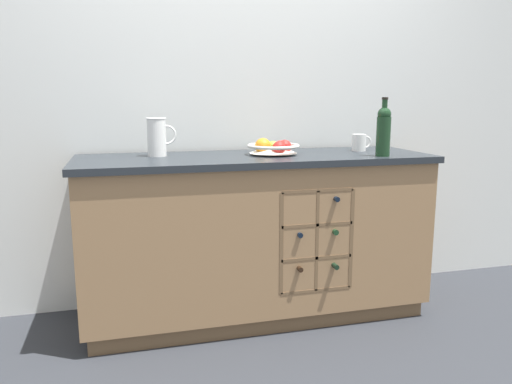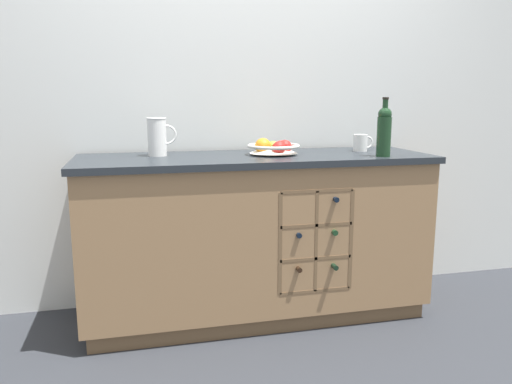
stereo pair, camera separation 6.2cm
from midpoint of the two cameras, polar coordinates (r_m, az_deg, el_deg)
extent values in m
plane|color=#2D3035|center=(2.97, 0.62, -13.75)|extent=(14.00, 14.00, 0.00)
cube|color=silver|center=(3.05, -1.03, 11.58)|extent=(4.40, 0.06, 2.55)
cube|color=brown|center=(2.95, 0.62, -12.96)|extent=(1.82, 0.52, 0.09)
cube|color=#99724C|center=(2.80, 0.64, -4.63)|extent=(1.88, 0.58, 0.80)
cube|color=#23282D|center=(2.72, 0.66, 3.83)|extent=(1.92, 0.62, 0.03)
cube|color=brown|center=(2.69, 6.82, -5.12)|extent=(0.39, 0.01, 0.54)
cube|color=brown|center=(2.59, 3.17, -5.73)|extent=(0.02, 0.10, 0.54)
cube|color=brown|center=(2.72, 11.05, -5.09)|extent=(0.02, 0.10, 0.54)
cube|color=brown|center=(2.73, 7.08, -10.81)|extent=(0.39, 0.10, 0.02)
cube|color=brown|center=(2.67, 7.17, -7.25)|extent=(0.39, 0.10, 0.02)
cube|color=brown|center=(2.62, 7.26, -3.54)|extent=(0.39, 0.10, 0.02)
cube|color=brown|center=(2.58, 7.35, 0.29)|extent=(0.39, 0.10, 0.02)
cube|color=brown|center=(2.65, 7.21, -5.41)|extent=(0.02, 0.10, 0.54)
cylinder|color=black|center=(2.76, 4.40, -7.64)|extent=(0.07, 0.21, 0.07)
cylinder|color=black|center=(2.62, 5.41, -8.61)|extent=(0.03, 0.09, 0.03)
cylinder|color=black|center=(2.82, 8.21, -7.30)|extent=(0.07, 0.22, 0.07)
cylinder|color=black|center=(2.68, 9.45, -8.28)|extent=(0.03, 0.09, 0.03)
cylinder|color=black|center=(2.70, 4.50, -4.07)|extent=(0.07, 0.19, 0.07)
cylinder|color=black|center=(2.58, 5.42, -4.79)|extent=(0.03, 0.08, 0.03)
cylinder|color=#19381E|center=(2.77, 8.24, -3.69)|extent=(0.08, 0.20, 0.08)
cylinder|color=#19381E|center=(2.65, 9.41, -4.43)|extent=(0.03, 0.09, 0.03)
cylinder|color=black|center=(2.73, 8.42, -0.17)|extent=(0.07, 0.20, 0.07)
cylinder|color=black|center=(2.60, 9.57, -0.74)|extent=(0.03, 0.08, 0.03)
cylinder|color=silver|center=(2.76, 2.66, 4.38)|extent=(0.13, 0.13, 0.01)
cone|color=silver|center=(2.75, 2.66, 4.98)|extent=(0.27, 0.27, 0.05)
torus|color=silver|center=(2.75, 2.66, 5.28)|extent=(0.29, 0.29, 0.02)
sphere|color=red|center=(2.74, 3.96, 5.18)|extent=(0.08, 0.08, 0.08)
sphere|color=#7FA838|center=(2.75, 2.62, 5.14)|extent=(0.07, 0.07, 0.07)
sphere|color=#7FA838|center=(2.80, 1.69, 5.22)|extent=(0.07, 0.07, 0.07)
sphere|color=red|center=(2.68, 3.28, 5.03)|extent=(0.07, 0.07, 0.07)
sphere|color=red|center=(2.80, 3.46, 5.20)|extent=(0.07, 0.07, 0.07)
sphere|color=orange|center=(2.72, 1.47, 5.27)|extent=(0.09, 0.09, 0.09)
cylinder|color=white|center=(2.73, -10.61, 6.22)|extent=(0.10, 0.10, 0.21)
torus|color=white|center=(2.73, -10.68, 8.28)|extent=(0.11, 0.11, 0.01)
torus|color=white|center=(2.74, -9.52, 6.47)|extent=(0.11, 0.01, 0.11)
cylinder|color=white|center=(3.00, 12.41, 5.51)|extent=(0.08, 0.08, 0.10)
torus|color=white|center=(3.02, 13.16, 5.55)|extent=(0.07, 0.01, 0.07)
cylinder|color=#19381E|center=(2.76, 15.04, 6.12)|extent=(0.08, 0.08, 0.21)
sphere|color=#19381E|center=(2.75, 15.16, 8.57)|extent=(0.07, 0.07, 0.07)
cylinder|color=#19381E|center=(2.75, 15.19, 9.23)|extent=(0.03, 0.03, 0.09)
cylinder|color=black|center=(2.75, 15.24, 10.29)|extent=(0.03, 0.03, 0.01)
camera|label=1|loc=(0.03, -89.35, 0.12)|focal=35.00mm
camera|label=2|loc=(0.03, 90.65, -0.12)|focal=35.00mm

